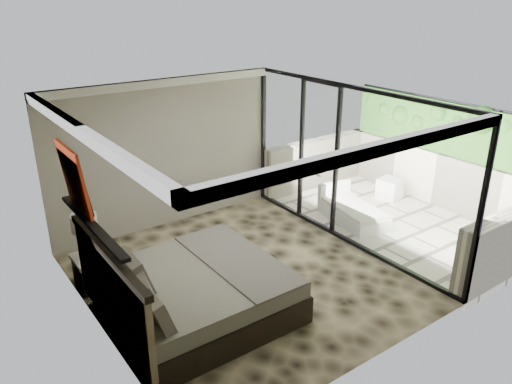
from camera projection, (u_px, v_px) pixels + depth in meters
floor at (242, 277)px, 7.92m from camera, size 5.00×5.00×0.00m
ceiling at (239, 103)px, 6.87m from camera, size 4.50×5.00×0.02m
back_wall at (166, 154)px, 9.27m from camera, size 4.50×0.02×2.80m
left_wall at (91, 237)px, 6.18m from camera, size 0.02×5.00×2.80m
glass_wall at (348, 167)px, 8.61m from camera, size 0.08×5.00×2.80m
terrace_slab at (397, 222)px, 9.97m from camera, size 3.00×5.00×0.12m
parapet_far at (442, 179)px, 10.47m from camera, size 0.30×5.00×1.10m
foliage_hedge at (450, 128)px, 10.06m from camera, size 0.36×4.60×1.10m
picture_ledge at (92, 225)px, 6.25m from camera, size 0.12×2.20×0.05m
bed at (190, 292)px, 6.85m from camera, size 2.39×2.31×1.32m
nightstand at (94, 270)px, 7.60m from camera, size 0.61×0.61×0.56m
table_lamp at (85, 230)px, 7.32m from camera, size 0.38×0.38×0.70m
abstract_canvas at (74, 179)px, 6.44m from camera, size 0.13×0.90×0.90m
framed_print at (81, 190)px, 6.47m from camera, size 0.11×0.50×0.60m
ottoman at (390, 189)px, 10.85m from camera, size 0.53×0.53×0.45m
lounger at (352, 211)px, 9.85m from camera, size 0.98×1.58×0.58m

